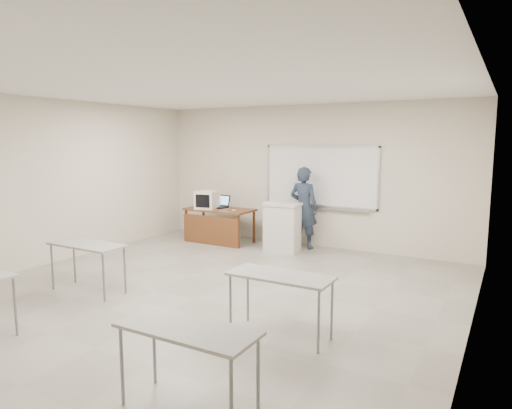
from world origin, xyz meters
The scene contains 10 objects.
floor centered at (0.00, 0.00, -0.01)m, with size 7.00×8.00×0.01m, color gray.
whiteboard centered at (0.30, 3.97, 1.48)m, with size 2.48×0.10×1.31m.
student_desks centered at (0.00, -1.35, 0.67)m, with size 4.40×2.20×0.73m.
instructor_desk centered at (-1.80, 3.19, 0.56)m, with size 1.51×0.76×0.75m.
podium centered at (-0.20, 3.20, 0.50)m, with size 0.70×0.51×0.98m.
crt_monitor centered at (-2.05, 3.18, 0.95)m, with size 0.44×0.48×0.41m.
laptop centered at (-1.90, 3.46, 0.81)m, with size 0.37×0.34×0.27m.
mouse centered at (-1.30, 3.10, 0.77)m, with size 0.10×0.07×0.04m, color #B7BBC0.
keyboard centered at (-0.35, 3.08, 1.00)m, with size 0.42×0.14×0.02m, color beige.
presenter centered at (0.06, 3.68, 0.86)m, with size 0.63×0.41×1.71m, color black.
Camera 1 is at (3.83, -5.00, 2.23)m, focal length 32.00 mm.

